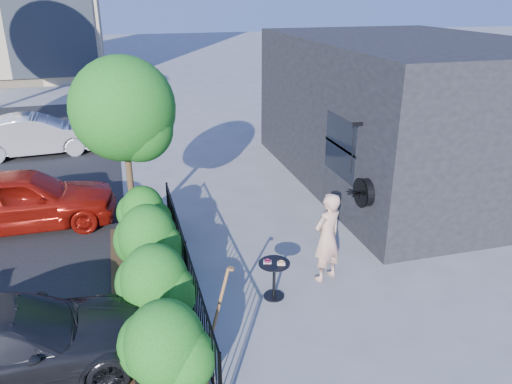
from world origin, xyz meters
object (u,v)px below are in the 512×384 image
object	(u,v)px
cafe_table	(274,273)
car_red	(22,199)
patio_tree	(127,115)
car_silver	(36,135)
shovel	(217,313)
woman	(327,237)
car_darkgrey	(7,344)

from	to	relation	value
cafe_table	car_red	distance (m)	6.42
patio_tree	car_silver	bearing A→B (deg)	112.58
cafe_table	car_red	world-z (taller)	car_red
cafe_table	car_red	bearing A→B (deg)	137.65
shovel	car_red	bearing A→B (deg)	122.78
car_silver	cafe_table	bearing A→B (deg)	-157.51
woman	shovel	size ratio (longest dim) A/B	1.23
woman	cafe_table	bearing A→B (deg)	-7.18
patio_tree	car_red	world-z (taller)	patio_tree
cafe_table	shovel	xyz separation A→B (m)	(-1.26, -1.09, 0.14)
woman	car_darkgrey	xyz separation A→B (m)	(-5.37, -1.32, -0.28)
shovel	car_silver	bearing A→B (deg)	108.96
car_darkgrey	woman	bearing A→B (deg)	-78.93
patio_tree	car_darkgrey	world-z (taller)	patio_tree
cafe_table	woman	bearing A→B (deg)	16.98
cafe_table	car_silver	xyz separation A→B (m)	(-5.15, 10.25, 0.19)
shovel	car_red	size ratio (longest dim) A/B	0.35
patio_tree	cafe_table	distance (m)	4.54
car_darkgrey	car_silver	bearing A→B (deg)	2.02
woman	shovel	distance (m)	2.82
car_darkgrey	car_red	bearing A→B (deg)	2.93
patio_tree	shovel	size ratio (longest dim) A/B	2.74
patio_tree	woman	distance (m)	4.83
car_red	car_darkgrey	xyz separation A→B (m)	(0.53, -5.29, -0.11)
patio_tree	cafe_table	xyz separation A→B (m)	(2.24, -3.24, -2.27)
patio_tree	car_red	bearing A→B (deg)	156.55
car_silver	car_darkgrey	bearing A→B (deg)	-179.44
woman	car_red	world-z (taller)	woman
shovel	car_darkgrey	world-z (taller)	shovel
patio_tree	car_red	xyz separation A→B (m)	(-2.51, 1.09, -2.05)
shovel	car_darkgrey	distance (m)	2.96
patio_tree	woman	size ratio (longest dim) A/B	2.23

